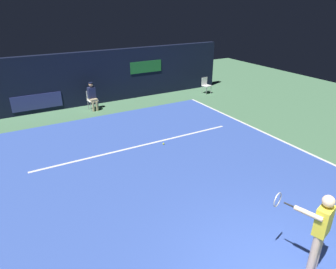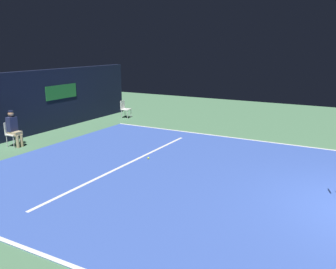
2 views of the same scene
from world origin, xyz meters
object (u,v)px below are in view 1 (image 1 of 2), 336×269
(tennis_player, at_px, (319,229))
(tennis_ball, at_px, (163,144))
(line_judge_on_chair, at_px, (92,96))
(courtside_chair_near, at_px, (206,84))

(tennis_player, xyz_separation_m, tennis_ball, (0.22, 6.32, -0.94))
(tennis_player, xyz_separation_m, line_judge_on_chair, (-0.81, 11.40, -0.30))
(tennis_player, height_order, tennis_ball, tennis_player)
(courtside_chair_near, bearing_deg, line_judge_on_chair, 176.84)
(tennis_player, relative_size, tennis_ball, 25.44)
(tennis_ball, bearing_deg, courtside_chair_near, 41.53)
(courtside_chair_near, height_order, tennis_ball, courtside_chair_near)
(line_judge_on_chair, distance_m, tennis_ball, 5.23)
(courtside_chair_near, relative_size, tennis_ball, 12.94)
(line_judge_on_chair, height_order, tennis_ball, line_judge_on_chair)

